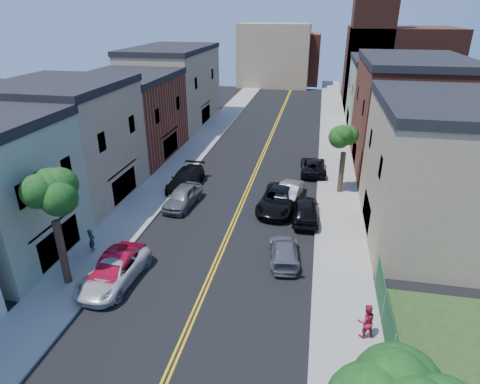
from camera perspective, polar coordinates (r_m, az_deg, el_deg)
The scene contains 28 objects.
sidewalk_left at distance 47.24m, azimuth -6.12°, elevation 6.44°, with size 3.20×100.00×0.15m, color gray.
sidewalk_right at distance 45.36m, azimuth 13.45°, elevation 5.13°, with size 3.20×100.00×0.15m, color gray.
curb_left at distance 46.77m, azimuth -4.05°, elevation 6.34°, with size 0.30×100.00×0.15m, color gray.
curb_right at distance 45.30m, azimuth 11.24°, elevation 5.32°, with size 0.30×100.00×0.15m, color gray.
bldg_left_tan_near at distance 35.52m, azimuth -23.08°, elevation 6.02°, with size 9.00×10.00×9.00m, color #998466.
bldg_left_brick at distance 44.80m, azimuth -15.45°, elevation 9.94°, with size 9.00×12.00×8.00m, color brown.
bldg_left_tan_far at distance 57.25m, azimuth -9.43°, elevation 14.25°, with size 9.00×16.00×9.50m, color #998466.
bldg_right_tan at distance 29.96m, azimuth 26.70°, elevation 2.13°, with size 9.00×12.00×9.00m, color #998466.
bldg_right_brick at distance 42.87m, azimuth 22.42°, elevation 9.74°, with size 9.00×14.00×10.00m, color brown.
bldg_right_palegrn at distance 56.52m, azimuth 19.90°, elevation 12.52°, with size 9.00×12.00×8.50m, color gray.
church at distance 71.20m, azimuth 20.59°, elevation 17.08°, with size 16.20×14.20×22.60m.
backdrop_left at distance 85.88m, azimuth 4.80°, elevation 18.63°, with size 14.00×8.00×12.00m, color #998466.
backdrop_center at distance 89.60m, azimuth 7.76°, elevation 18.10°, with size 10.00×8.00×10.00m, color brown.
fence_right at distance 18.73m, azimuth 21.45°, elevation -23.64°, with size 0.04×15.00×1.90m, color #143F1E.
tree_left_mid at distance 23.01m, azimuth -25.57°, elevation 1.69°, with size 5.20×5.20×9.29m.
tree_right_corner at distance 10.30m, azimuth 22.80°, elevation -22.61°, with size 5.80×5.80×10.35m.
tree_right_far at distance 34.17m, azimuth 14.80°, elevation 8.71°, with size 4.40×4.40×8.03m.
red_sedan at distance 25.08m, azimuth -17.06°, elevation -10.10°, with size 1.65×4.73×1.56m, color #AC0B25.
white_pickup at distance 24.80m, azimuth -17.41°, elevation -10.67°, with size 2.49×5.39×1.50m, color silver.
grey_car_left at distance 32.73m, azimuth -8.11°, elevation -0.64°, with size 1.92×4.77×1.62m, color #5B5E63.
black_car_left at distance 36.13m, azimuth -7.66°, elevation 1.84°, with size 2.24×5.52×1.60m, color black.
grey_car_right at distance 25.83m, azimuth 6.23°, elevation -8.32°, with size 1.78×4.39×1.27m, color slate.
black_car_right at distance 30.65m, azimuth 9.25°, elevation -2.49°, with size 1.97×4.89×1.67m, color black.
silver_car_right at distance 33.75m, azimuth 7.10°, elevation 0.16°, with size 1.66×4.75×1.57m, color #999AA0.
dark_car_right_far at distance 39.71m, azimuth 10.27°, elevation 3.62°, with size 2.34×5.08×1.41m, color black.
black_suv_lane at distance 32.01m, azimuth 5.40°, elevation -1.09°, with size 2.71×5.87×1.63m, color black.
pedestrian_left at distance 27.94m, azimuth -20.19°, elevation -6.42°, with size 0.57×0.37×1.55m, color #23242A.
pedestrian_right at distance 20.97m, azimuth 17.35°, elevation -16.98°, with size 0.88×0.68×1.81m, color #AC1A34.
Camera 1 is at (5.52, -2.92, 14.54)m, focal length 30.25 mm.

